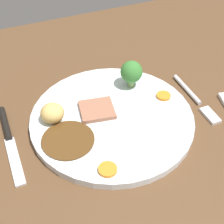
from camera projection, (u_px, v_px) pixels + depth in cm
name	position (u px, v px, depth cm)	size (l,w,h in cm)	color
dining_table	(103.00, 126.00, 63.08)	(120.00, 84.00, 3.60)	brown
dinner_plate	(112.00, 119.00, 60.98)	(29.98, 29.98, 1.40)	white
gravy_pool	(68.00, 140.00, 55.99)	(9.06, 9.06, 0.30)	#563819
meat_slice_main	(97.00, 110.00, 61.15)	(6.21, 5.78, 0.80)	#9E664C
roast_potato_left	(52.00, 113.00, 58.60)	(4.24, 4.19, 3.43)	#D8B260
carrot_coin_front	(108.00, 169.00, 51.29)	(2.99, 2.99, 0.54)	orange
carrot_coin_back	(163.00, 95.00, 64.57)	(2.76, 2.76, 0.53)	orange
broccoli_floret	(131.00, 72.00, 64.83)	(4.38, 4.38, 5.61)	#8CB766
fork	(196.00, 99.00, 65.46)	(2.03, 15.26, 0.90)	silver
knife	(8.00, 136.00, 58.07)	(1.71, 18.50, 1.20)	black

